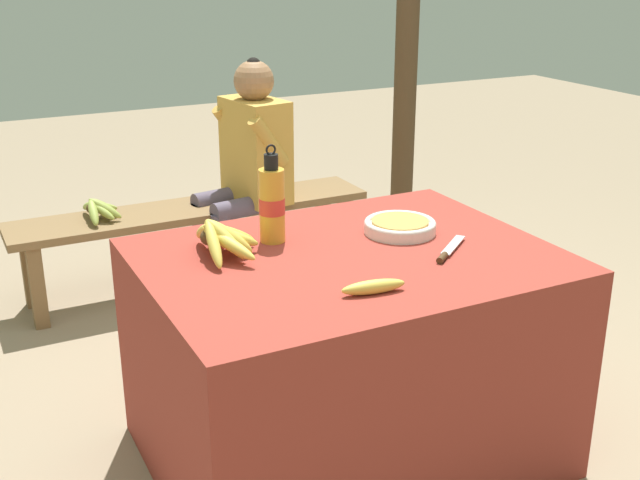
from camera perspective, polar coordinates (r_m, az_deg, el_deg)
The scene contains 10 objects.
ground_plane at distance 2.69m, azimuth 1.83°, elevation -14.78°, with size 12.00×12.00×0.00m, color gray.
market_counter at distance 2.51m, azimuth 1.92°, elevation -8.35°, with size 1.20×0.91×0.69m.
banana_bunch_ripe at distance 2.35m, azimuth -7.06°, elevation 0.31°, with size 0.19×0.30×0.13m.
serving_bowl at distance 2.55m, azimuth 5.71°, elevation 1.03°, with size 0.23×0.23×0.04m.
water_bottle at distance 2.43m, azimuth -3.44°, elevation 2.61°, with size 0.08×0.08×0.30m.
loose_banana_front at distance 2.10m, azimuth 3.82°, elevation -3.34°, with size 0.18×0.06×0.04m.
knife at distance 2.38m, azimuth 9.05°, elevation -0.83°, with size 0.19×0.16×0.02m.
wooden_bench at distance 3.79m, azimuth -8.95°, elevation 1.49°, with size 1.68×0.32×0.40m.
seated_vendor at distance 3.77m, azimuth -5.16°, elevation 5.82°, with size 0.44×0.41×1.07m.
banana_bunch_green at distance 3.66m, azimuth -15.46°, elevation 2.20°, with size 0.17×0.28×0.12m.
Camera 1 is at (-1.07, -1.93, 1.54)m, focal length 45.00 mm.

